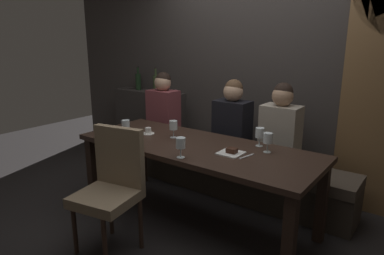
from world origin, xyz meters
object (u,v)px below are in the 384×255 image
Objects in this scene: dessert_plate at (231,152)px; fork_on_table at (247,156)px; chair_near_side at (112,182)px; diner_far_end at (281,127)px; dining_table at (195,154)px; wine_glass_near_right at (268,139)px; wine_glass_near_left at (260,133)px; wine_bottle_pale_label at (156,83)px; wine_bottle_dark_red at (138,81)px; wine_glass_end_left at (173,126)px; wine_glass_end_right at (126,125)px; diner_redhead at (163,108)px; espresso_cup at (148,131)px; banquette_bench at (234,174)px; wine_glass_far_left at (181,144)px; diner_bearded at (232,120)px.

dessert_plate is 0.14m from fork_on_table.
diner_far_end reaches higher than chair_near_side.
dining_table is 0.89m from diner_far_end.
wine_glass_near_right and wine_glass_near_left have the same top height.
dining_table is 11.58× the size of dessert_plate.
wine_glass_near_left is at bearing -21.62° from wine_bottle_pale_label.
wine_bottle_dark_red is at bearing 171.86° from diner_far_end.
dining_table is at bearing -169.46° from fork_on_table.
fork_on_table is (1.95, -1.07, -0.33)m from wine_bottle_pale_label.
fork_on_table is at bearing -24.98° from wine_bottle_dark_red.
dining_table is at bearing 175.64° from dessert_plate.
fork_on_table is (0.14, 0.01, -0.01)m from dessert_plate.
wine_glass_near_left and wine_glass_end_left have the same top height.
diner_redhead is at bearing 110.58° from wine_glass_end_right.
wine_glass_end_left reaches higher than espresso_cup.
banquette_bench is 20.83× the size of espresso_cup.
wine_glass_near_left is at bearing 110.73° from fork_on_table.
wine_glass_far_left is (0.39, 0.38, 0.29)m from chair_near_side.
banquette_bench is 0.98m from dessert_plate.
diner_redhead is at bearing 144.42° from dining_table.
wine_bottle_dark_red reaches higher than wine_glass_near_right.
chair_near_side is 1.30m from wine_glass_near_right.
chair_near_side is 1.22× the size of diner_far_end.
banquette_bench is 3.08× the size of diner_redhead.
wine_glass_near_left is at bearing 53.49° from chair_near_side.
wine_bottle_pale_label is 2.22m from wine_glass_near_right.
wine_glass_far_left and wine_glass_end_left have the same top height.
wine_glass_near_left is (0.47, 0.30, 0.20)m from dining_table.
diner_redhead is (-0.74, 1.45, 0.28)m from chair_near_side.
wine_bottle_pale_label is (0.33, 0.01, 0.00)m from wine_bottle_dark_red.
diner_far_end is 2.28m from wine_bottle_dark_red.
wine_glass_near_left is 1.37× the size of espresso_cup.
wine_bottle_dark_red reaches higher than wine_glass_end_left.
diner_redhead is (-1.02, 0.03, 0.61)m from banquette_bench.
diner_redhead is 1.56m from wine_glass_far_left.
wine_glass_near_left is (0.49, -0.38, 0.03)m from diner_bearded.
wine_glass_end_right is 1.07m from dessert_plate.
wine_glass_end_right is at bearing -141.25° from diner_far_end.
diner_bearded is 1.48m from wine_bottle_pale_label.
wine_bottle_pale_label is 2.06m from wine_glass_near_left.
wine_glass_near_right is at bearing 45.83° from chair_near_side.
fork_on_table is at bearing 39.06° from wine_glass_far_left.
chair_near_side is at bearing -101.19° from banquette_bench.
fork_on_table is at bearing -0.78° from espresso_cup.
dining_table is at bearing -147.89° from wine_glass_near_left.
dining_table is 12.94× the size of fork_on_table.
diner_redhead reaches higher than diner_bearded.
diner_far_end is at bearing 62.11° from chair_near_side.
wine_bottle_dark_red is 2.41m from dessert_plate.
fork_on_table is at bearing 41.43° from chair_near_side.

